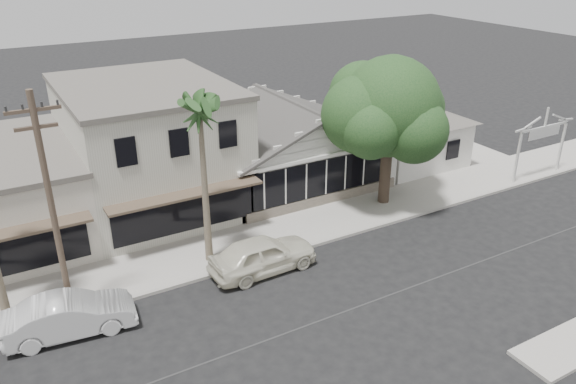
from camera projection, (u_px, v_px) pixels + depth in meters
ground at (336, 315)px, 22.06m from camera, size 140.00×140.00×0.00m
sidewalk_north at (90, 286)px, 23.74m from camera, size 90.00×3.50×0.15m
corner_shop at (289, 140)px, 33.09m from camera, size 10.40×8.60×5.10m
side_cottage at (405, 140)px, 36.49m from camera, size 6.00×6.00×3.00m
arch_sign at (544, 129)px, 33.26m from camera, size 4.12×0.12×3.95m
row_building_near at (150, 148)px, 30.02m from camera, size 8.00×10.00×6.50m
utility_pole at (51, 205)px, 20.11m from camera, size 1.80×0.24×9.00m
car_0 at (263, 255)px, 24.65m from camera, size 4.90×2.07×1.65m
car_1 at (70, 316)px, 20.76m from camera, size 4.85×2.17×1.55m
shade_tree at (386, 109)px, 29.21m from camera, size 7.38×6.67×8.19m
palm_east at (200, 112)px, 22.73m from camera, size 2.40×2.40×8.22m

